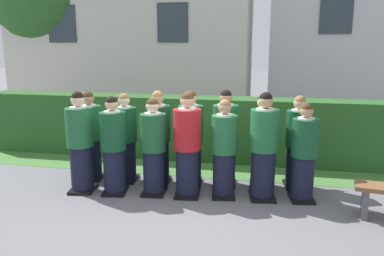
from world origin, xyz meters
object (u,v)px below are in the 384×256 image
student_rear_row_0 (90,138)px  student_front_row_4 (224,151)px  student_in_red_blazer (187,147)px  student_rear_row_1 (125,140)px  student_front_row_2 (153,149)px  student_rear_row_6 (297,144)px  student_front_row_0 (80,145)px  student_front_row_6 (304,155)px  student_front_row_1 (114,148)px  student_front_row_5 (264,149)px  student_rear_row_3 (191,140)px  student_rear_row_5 (262,144)px  student_rear_row_4 (225,140)px  student_rear_row_2 (158,140)px

student_rear_row_0 → student_front_row_4: bearing=-7.6°
student_in_red_blazer → student_rear_row_1: student_in_red_blazer is taller
student_front_row_2 → student_rear_row_6: same height
student_front_row_2 → student_rear_row_6: (2.27, 0.78, 0.00)m
student_front_row_0 → student_front_row_4: 2.33m
student_rear_row_0 → student_front_row_2: bearing=-18.6°
student_front_row_2 → student_front_row_6: size_ratio=1.02×
student_rear_row_0 → student_rear_row_6: size_ratio=1.01×
student_front_row_1 → student_front_row_4: 1.77m
student_front_row_0 → student_rear_row_1: bearing=49.0°
student_in_red_blazer → student_front_row_5: (1.18, 0.13, 0.01)m
student_front_row_0 → student_front_row_2: student_front_row_0 is taller
student_front_row_0 → student_in_red_blazer: 1.75m
student_in_red_blazer → student_rear_row_6: size_ratio=1.06×
student_front_row_5 → student_rear_row_0: 3.04m
student_front_row_6 → student_rear_row_3: (-1.85, 0.37, 0.05)m
student_front_row_2 → student_rear_row_0: student_rear_row_0 is taller
student_rear_row_5 → student_rear_row_6: size_ratio=1.00×
student_rear_row_5 → student_rear_row_4: bearing=-176.9°
student_rear_row_6 → student_front_row_5: bearing=-131.1°
student_rear_row_2 → student_rear_row_0: bearing=-176.0°
student_rear_row_2 → student_rear_row_3: student_rear_row_3 is taller
student_rear_row_6 → student_front_row_6: bearing=-83.3°
student_front_row_6 → student_rear_row_5: student_rear_row_5 is taller
student_rear_row_2 → student_rear_row_5: (1.76, 0.18, -0.02)m
student_front_row_4 → student_rear_row_5: size_ratio=0.99×
student_in_red_blazer → student_rear_row_6: student_in_red_blazer is taller
student_front_row_2 → student_rear_row_1: (-0.66, 0.49, -0.00)m
student_front_row_1 → student_rear_row_1: 0.59m
student_front_row_0 → student_rear_row_3: bearing=22.4°
student_front_row_1 → student_rear_row_3: size_ratio=0.97×
student_rear_row_1 → student_rear_row_3: size_ratio=0.96×
student_in_red_blazer → student_rear_row_5: bearing=30.5°
student_front_row_1 → student_rear_row_5: (2.32, 0.80, -0.01)m
student_front_row_6 → student_front_row_2: bearing=-175.0°
student_front_row_2 → student_rear_row_0: bearing=161.4°
student_front_row_6 → student_rear_row_5: bearing=142.9°
student_front_row_1 → student_rear_row_4: 1.87m
student_front_row_0 → student_rear_row_5: size_ratio=1.05×
student_front_row_6 → student_rear_row_2: student_rear_row_2 is taller
student_front_row_6 → student_rear_row_6: (-0.07, 0.57, 0.02)m
student_front_row_6 → student_rear_row_6: student_rear_row_6 is taller
student_rear_row_4 → student_front_row_1: bearing=-155.9°
student_front_row_0 → student_front_row_1: student_front_row_0 is taller
student_front_row_5 → student_front_row_6: (0.61, 0.05, -0.07)m
student_in_red_blazer → student_front_row_4: student_in_red_blazer is taller
student_in_red_blazer → student_rear_row_3: (-0.06, 0.55, -0.02)m
student_front_row_2 → student_front_row_5: (1.73, 0.16, 0.06)m
student_front_row_2 → student_rear_row_2: bearing=97.9°
student_rear_row_5 → student_rear_row_6: bearing=7.8°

